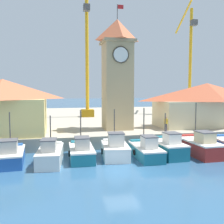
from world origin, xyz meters
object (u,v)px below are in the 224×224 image
fishing_boat_left_inner (50,154)px  warehouse_right (207,104)px  fishing_boat_right_outer (199,146)px  port_crane_near (189,71)px  fishing_boat_right_inner (168,147)px  fishing_boat_mid_right (146,150)px  fishing_boat_mid_left (81,151)px  warehouse_left (3,106)px  fishing_boat_center (115,149)px  dock_worker_near_tower (166,124)px  port_crane_far (87,68)px  clock_tower (117,72)px  fishing_boat_left_outer (10,155)px

fishing_boat_left_inner → warehouse_right: warehouse_right is taller
fishing_boat_right_outer → port_crane_near: (12.40, 24.90, 8.50)m
fishing_boat_right_inner → fishing_boat_mid_right: bearing=-174.2°
fishing_boat_mid_left → warehouse_left: 10.49m
fishing_boat_center → dock_worker_near_tower: size_ratio=2.64×
port_crane_near → port_crane_far: (-19.74, -2.22, 0.10)m
port_crane_far → clock_tower: bearing=-83.2°
fishing_boat_right_outer → port_crane_near: 29.09m
port_crane_far → warehouse_right: bearing=-47.4°
warehouse_left → warehouse_right: size_ratio=0.69×
clock_tower → fishing_boat_left_inner: bearing=-131.9°
fishing_boat_right_inner → fishing_boat_right_outer: (2.97, -0.17, 0.01)m
fishing_boat_left_inner → warehouse_left: bearing=122.7°
clock_tower → warehouse_left: 12.75m
port_crane_far → fishing_boat_right_outer: bearing=-72.1°
fishing_boat_mid_left → clock_tower: 11.57m
dock_worker_near_tower → warehouse_left: bearing=172.6°
fishing_boat_mid_right → warehouse_left: bearing=149.9°
fishing_boat_center → dock_worker_near_tower: fishing_boat_center is taller
fishing_boat_left_inner → port_crane_near: 36.63m
warehouse_left → port_crane_far: bearing=55.7°
fishing_boat_left_outer → fishing_boat_right_outer: 16.16m
fishing_boat_left_outer → fishing_boat_right_inner: bearing=-1.5°
fishing_boat_center → port_crane_far: port_crane_far is taller
warehouse_left → fishing_boat_right_outer: bearing=-22.5°
fishing_boat_center → port_crane_near: size_ratio=0.20×
fishing_boat_left_inner → fishing_boat_right_outer: fishing_boat_right_outer is taller
fishing_boat_left_inner → fishing_boat_right_inner: 10.10m
fishing_boat_left_outer → clock_tower: size_ratio=0.32×
dock_worker_near_tower → fishing_boat_right_inner: bearing=-111.9°
fishing_boat_mid_left → fishing_boat_center: (2.87, -0.10, 0.08)m
fishing_boat_left_outer → port_crane_far: port_crane_far is taller
fishing_boat_left_outer → fishing_boat_left_inner: (3.09, -0.51, 0.04)m
fishing_boat_left_outer → fishing_boat_right_inner: (13.18, -0.35, 0.09)m
fishing_boat_right_outer → port_crane_far: (-7.34, 22.68, 8.60)m
fishing_boat_mid_right → port_crane_far: size_ratio=0.24×
dock_worker_near_tower → fishing_boat_right_outer: bearing=-79.6°
clock_tower → fishing_boat_right_outer: bearing=-55.9°
port_crane_far → dock_worker_near_tower: size_ratio=12.63×
fishing_boat_right_inner → dock_worker_near_tower: 5.57m
fishing_boat_mid_right → fishing_boat_right_outer: (5.05, 0.04, 0.11)m
port_crane_near → fishing_boat_mid_right: bearing=-125.0°
fishing_boat_center → clock_tower: size_ratio=0.30×
fishing_boat_left_inner → clock_tower: (7.44, 8.30, 7.13)m
fishing_boat_center → fishing_boat_right_outer: 7.66m
fishing_boat_right_inner → warehouse_left: warehouse_left is taller
fishing_boat_left_inner → fishing_boat_right_outer: 13.06m
port_crane_far → dock_worker_near_tower: (6.39, -17.50, -7.25)m
fishing_boat_center → warehouse_right: warehouse_right is taller
fishing_boat_left_outer → port_crane_far: size_ratio=0.22×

